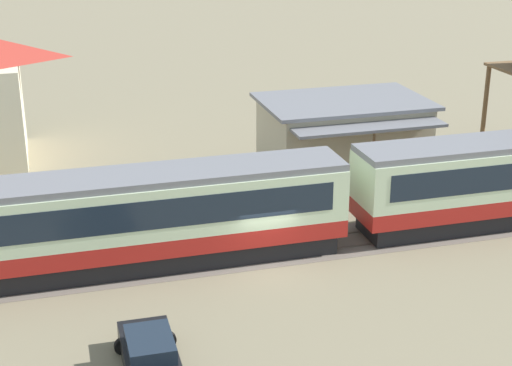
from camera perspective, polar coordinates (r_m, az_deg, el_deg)
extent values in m
plane|color=#7A7056|center=(34.65, 0.73, -5.84)|extent=(600.00, 600.00, 0.00)
cylinder|color=black|center=(37.83, 12.47, -3.24)|extent=(0.90, 0.18, 0.90)
cylinder|color=black|center=(38.98, 11.49, -2.43)|extent=(0.90, 0.18, 0.90)
cube|color=#AD1E19|center=(34.16, -9.36, -4.12)|extent=(19.17, 2.96, 0.80)
cube|color=beige|center=(33.55, -9.51, -1.73)|extent=(19.17, 2.96, 2.28)
cube|color=#192330|center=(33.51, -9.53, -1.55)|extent=(17.64, 3.00, 1.28)
cube|color=slate|center=(33.09, -9.64, 0.34)|extent=(19.17, 2.78, 0.30)
cube|color=black|center=(34.51, -9.28, -5.39)|extent=(18.41, 2.54, 0.88)
cylinder|color=black|center=(35.02, 1.21, -4.72)|extent=(0.90, 0.18, 0.90)
cylinder|color=black|center=(36.27, 0.54, -3.79)|extent=(0.90, 0.18, 0.90)
cube|color=#665B51|center=(34.71, -9.29, -6.07)|extent=(110.96, 3.60, 0.01)
cube|color=#4C4238|center=(34.06, -9.14, -6.57)|extent=(110.96, 0.12, 0.04)
cube|color=#4C4238|center=(35.34, -9.44, -5.54)|extent=(110.96, 0.12, 0.04)
cube|color=#BCB293|center=(45.35, 6.31, 3.31)|extent=(8.68, 5.73, 4.08)
cube|color=slate|center=(44.77, 6.42, 5.92)|extent=(9.38, 6.19, 0.20)
cube|color=slate|center=(41.66, 8.28, 4.01)|extent=(8.34, 1.60, 0.16)
cylinder|color=brown|center=(41.71, 8.48, 1.30)|extent=(0.14, 0.14, 3.60)
cylinder|color=brown|center=(50.19, 16.30, 5.13)|extent=(0.28, 0.28, 5.49)
cube|color=black|center=(27.47, -7.70, -12.50)|extent=(1.86, 4.26, 0.68)
cube|color=#192330|center=(27.03, -7.72, -11.54)|extent=(1.57, 2.14, 0.56)
cylinder|color=black|center=(28.75, -6.44, -11.26)|extent=(0.62, 0.20, 0.62)
cylinder|color=black|center=(28.62, -9.66, -11.61)|extent=(0.62, 0.20, 0.62)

